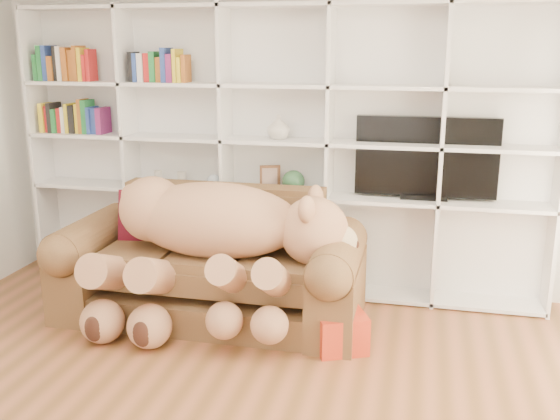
% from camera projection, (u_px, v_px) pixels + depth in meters
% --- Properties ---
extents(wall_back, '(5.00, 0.02, 2.70)m').
position_uv_depth(wall_back, '(282.00, 132.00, 5.32)').
color(wall_back, white).
rests_on(wall_back, floor).
extents(bookshelf, '(4.43, 0.35, 2.40)m').
position_uv_depth(bookshelf, '(251.00, 138.00, 5.26)').
color(bookshelf, white).
rests_on(bookshelf, floor).
extents(sofa, '(2.32, 1.00, 0.98)m').
position_uv_depth(sofa, '(212.00, 270.00, 4.86)').
color(sofa, brown).
rests_on(sofa, floor).
extents(teddy_bear, '(1.92, 1.00, 1.11)m').
position_uv_depth(teddy_bear, '(212.00, 237.00, 4.57)').
color(teddy_bear, tan).
rests_on(teddy_bear, sofa).
extents(throw_pillow, '(0.47, 0.31, 0.46)m').
position_uv_depth(throw_pillow, '(147.00, 217.00, 5.05)').
color(throw_pillow, '#5B0F17').
rests_on(throw_pillow, sofa).
extents(gift_box, '(0.44, 0.43, 0.27)m').
position_uv_depth(gift_box, '(340.00, 331.00, 4.34)').
color(gift_box, red).
rests_on(gift_box, floor).
extents(tv, '(1.12, 0.18, 0.66)m').
position_uv_depth(tv, '(426.00, 159.00, 4.96)').
color(tv, black).
rests_on(tv, bookshelf).
extents(picture_frame, '(0.17, 0.08, 0.21)m').
position_uv_depth(picture_frame, '(270.00, 178.00, 5.25)').
color(picture_frame, '#56331D').
rests_on(picture_frame, bookshelf).
extents(green_vase, '(0.19, 0.19, 0.19)m').
position_uv_depth(green_vase, '(293.00, 182.00, 5.21)').
color(green_vase, '#2E5A35').
rests_on(green_vase, bookshelf).
extents(figurine_tall, '(0.09, 0.09, 0.14)m').
position_uv_depth(figurine_tall, '(158.00, 178.00, 5.48)').
color(figurine_tall, beige).
rests_on(figurine_tall, bookshelf).
extents(figurine_short, '(0.10, 0.10, 0.13)m').
position_uv_depth(figurine_short, '(182.00, 179.00, 5.43)').
color(figurine_short, beige).
rests_on(figurine_short, bookshelf).
extents(snow_globe, '(0.12, 0.12, 0.12)m').
position_uv_depth(snow_globe, '(214.00, 181.00, 5.37)').
color(snow_globe, white).
rests_on(snow_globe, bookshelf).
extents(shelf_vase, '(0.23, 0.23, 0.20)m').
position_uv_depth(shelf_vase, '(279.00, 127.00, 5.12)').
color(shelf_vase, beige).
rests_on(shelf_vase, bookshelf).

